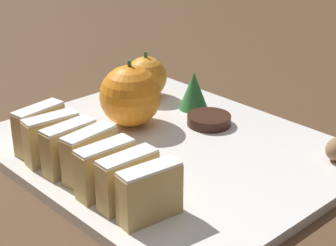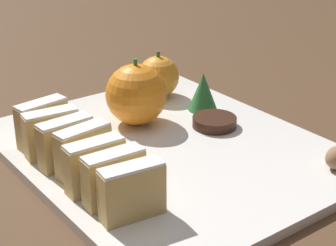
% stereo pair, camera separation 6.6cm
% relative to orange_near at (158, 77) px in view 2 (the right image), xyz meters
% --- Properties ---
extents(ground_plane, '(6.00, 6.00, 0.00)m').
position_rel_orange_near_xyz_m(ground_plane, '(-0.09, -0.14, -0.04)').
color(ground_plane, '#513823').
extents(serving_platter, '(0.34, 0.41, 0.01)m').
position_rel_orange_near_xyz_m(serving_platter, '(-0.09, -0.14, -0.04)').
color(serving_platter, white).
rests_on(serving_platter, ground_plane).
extents(stollen_slice_front, '(0.06, 0.03, 0.06)m').
position_rel_orange_near_xyz_m(stollen_slice_front, '(-0.21, -0.24, -0.00)').
color(stollen_slice_front, tan).
rests_on(stollen_slice_front, serving_platter).
extents(stollen_slice_second, '(0.06, 0.02, 0.06)m').
position_rel_orange_near_xyz_m(stollen_slice_second, '(-0.21, -0.21, -0.00)').
color(stollen_slice_second, tan).
rests_on(stollen_slice_second, serving_platter).
extents(stollen_slice_third, '(0.06, 0.02, 0.06)m').
position_rel_orange_near_xyz_m(stollen_slice_third, '(-0.21, -0.18, -0.00)').
color(stollen_slice_third, tan).
rests_on(stollen_slice_third, serving_platter).
extents(stollen_slice_fourth, '(0.06, 0.03, 0.06)m').
position_rel_orange_near_xyz_m(stollen_slice_fourth, '(-0.20, -0.14, -0.00)').
color(stollen_slice_fourth, tan).
rests_on(stollen_slice_fourth, serving_platter).
extents(stollen_slice_fifth, '(0.06, 0.02, 0.06)m').
position_rel_orange_near_xyz_m(stollen_slice_fifth, '(-0.21, -0.11, -0.00)').
color(stollen_slice_fifth, tan).
rests_on(stollen_slice_fifth, serving_platter).
extents(stollen_slice_sixth, '(0.06, 0.03, 0.06)m').
position_rel_orange_near_xyz_m(stollen_slice_sixth, '(-0.21, -0.08, -0.00)').
color(stollen_slice_sixth, tan).
rests_on(stollen_slice_sixth, serving_platter).
extents(stollen_slice_back, '(0.06, 0.03, 0.06)m').
position_rel_orange_near_xyz_m(stollen_slice_back, '(-0.20, -0.05, -0.00)').
color(stollen_slice_back, tan).
rests_on(stollen_slice_back, serving_platter).
extents(orange_near, '(0.06, 0.06, 0.07)m').
position_rel_orange_near_xyz_m(orange_near, '(0.00, 0.00, 0.00)').
color(orange_near, orange).
rests_on(orange_near, serving_platter).
extents(orange_far, '(0.08, 0.08, 0.09)m').
position_rel_orange_near_xyz_m(orange_far, '(-0.08, -0.06, 0.01)').
color(orange_far, orange).
rests_on(orange_far, serving_platter).
extents(chocolate_cookie, '(0.06, 0.06, 0.01)m').
position_rel_orange_near_xyz_m(chocolate_cookie, '(-0.01, -0.13, -0.02)').
color(chocolate_cookie, '#381E14').
rests_on(chocolate_cookie, serving_platter).
extents(evergreen_sprig, '(0.04, 0.04, 0.05)m').
position_rel_orange_near_xyz_m(evergreen_sprig, '(0.02, -0.08, -0.00)').
color(evergreen_sprig, '#2D7538').
rests_on(evergreen_sprig, serving_platter).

